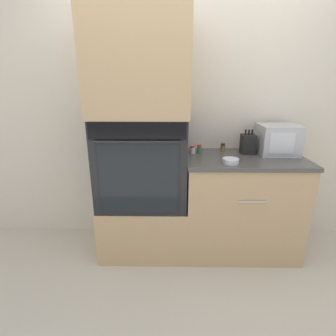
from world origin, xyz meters
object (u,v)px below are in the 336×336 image
wall_oven (143,161)px  microwave (278,139)px  condiment_jar_far (199,149)px  bowl (231,161)px  condiment_jar_mid (193,150)px  condiment_jar_near (223,148)px  knife_block (248,144)px

wall_oven → microwave: size_ratio=2.29×
microwave → condiment_jar_far: bearing=179.9°
bowl → wall_oven: bearing=165.8°
condiment_jar_far → microwave: bearing=-0.1°
wall_oven → condiment_jar_mid: bearing=14.2°
wall_oven → condiment_jar_mid: size_ratio=10.70×
microwave → condiment_jar_mid: (-0.76, -0.00, -0.10)m
microwave → condiment_jar_near: size_ratio=4.28×
condiment_jar_mid → condiment_jar_far: (0.06, 0.00, 0.00)m
knife_block → condiment_jar_mid: knife_block is taller
wall_oven → condiment_jar_far: wall_oven is taller
condiment_jar_near → condiment_jar_mid: condiment_jar_near is taller
knife_block → condiment_jar_far: 0.44m
condiment_jar_near → condiment_jar_far: bearing=-164.1°
wall_oven → condiment_jar_near: 0.76m
bowl → knife_block: bearing=55.3°
condiment_jar_near → condiment_jar_far: 0.23m
microwave → condiment_jar_mid: bearing=-179.7°
wall_oven → knife_block: size_ratio=3.56×
knife_block → condiment_jar_mid: size_ratio=3.01×
microwave → condiment_jar_far: (-0.69, 0.00, -0.09)m
bowl → condiment_jar_mid: (-0.28, 0.30, 0.02)m
wall_oven → knife_block: wall_oven is taller
wall_oven → condiment_jar_mid: 0.46m
wall_oven → bowl: (0.73, -0.18, 0.06)m
microwave → condiment_jar_near: bearing=172.2°
knife_block → condiment_jar_mid: 0.50m
knife_block → bowl: 0.39m
condiment_jar_mid → bowl: bearing=-46.3°
microwave → bowl: bearing=-147.7°
knife_block → condiment_jar_far: knife_block is taller
condiment_jar_mid → knife_block: bearing=2.0°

